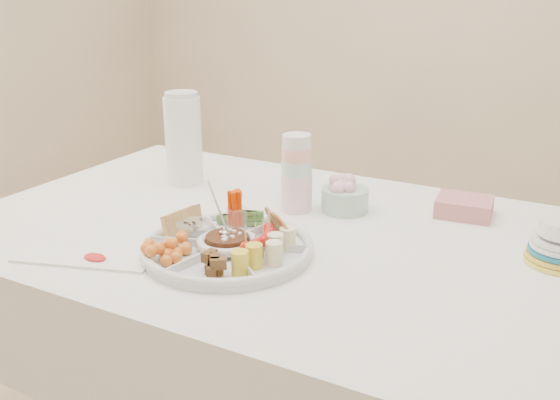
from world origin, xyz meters
The scene contains 14 objects.
dining_table centered at (0.00, 0.00, 0.38)m, with size 1.52×1.02×0.76m, color white.
party_tray centered at (0.01, -0.19, 0.78)m, with size 0.38×0.38×0.04m, color white.
bean_dip centered at (0.01, -0.19, 0.79)m, with size 0.10×0.10×0.04m, color #5C3515.
tortillas centered at (0.09, -0.09, 0.80)m, with size 0.10×0.10×0.06m, color #9D7A46, non-canonical shape.
carrot_cucumber centered at (-0.03, -0.07, 0.82)m, with size 0.10×0.10×0.09m, color #E33900, non-canonical shape.
pita_raisins centered at (-0.12, -0.17, 0.80)m, with size 0.12×0.12×0.07m, color tan, non-canonical shape.
cherries centered at (-0.07, -0.29, 0.79)m, with size 0.12×0.12×0.05m, color orange, non-canonical shape.
granola_chunks centered at (0.06, -0.31, 0.79)m, with size 0.09×0.09×0.04m, color #533323, non-canonical shape.
banana_tomato centered at (0.14, -0.21, 0.82)m, with size 0.12×0.12×0.10m, color #F3F292, non-canonical shape.
cup_stack centered at (0.01, 0.14, 0.87)m, with size 0.08×0.08×0.23m, color silver.
thermos centered at (-0.39, 0.19, 0.90)m, with size 0.11×0.11×0.28m, color white.
flower_bowl centered at (0.13, 0.20, 0.81)m, with size 0.13×0.13×0.09m, color #A8BFB4.
napkin_stack centered at (0.42, 0.32, 0.78)m, with size 0.14×0.12×0.05m, color #C27576.
placemat centered at (-0.26, -0.36, 0.76)m, with size 0.31×0.10×0.01m, color silver.
Camera 1 is at (0.73, -1.26, 1.35)m, focal length 40.00 mm.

